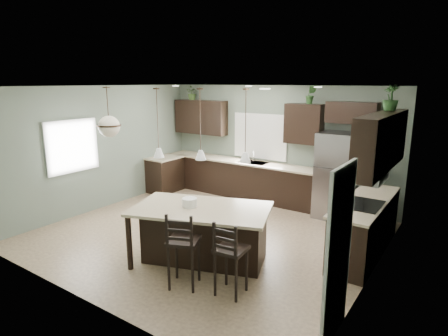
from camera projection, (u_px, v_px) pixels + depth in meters
ground at (208, 234)px, 7.26m from camera, size 6.00×6.00×0.00m
pantry_door at (338, 254)px, 4.15m from camera, size 0.04×0.82×2.04m
window_back at (260, 136)px, 9.33m from camera, size 1.35×0.02×1.00m
window_left at (72, 146)px, 7.91m from camera, size 0.02×1.10×1.00m
left_return_cabs at (165, 175)px, 10.01m from camera, size 0.60×0.90×0.90m
left_return_countertop at (165, 158)px, 9.90m from camera, size 0.66×0.96×0.04m
back_lower_cabs at (239, 179)px, 9.60m from camera, size 4.20×0.60×0.90m
back_countertop at (238, 161)px, 9.48m from camera, size 4.20×0.66×0.04m
sink_inset at (254, 163)px, 9.22m from camera, size 0.70×0.45×0.01m
faucet at (253, 157)px, 9.17m from camera, size 0.02×0.02×0.28m
back_upper_left at (201, 117)px, 10.08m from camera, size 1.55×0.34×0.90m
back_upper_right at (304, 124)px, 8.45m from camera, size 0.85×0.34×0.90m
fridge_header at (352, 113)px, 7.81m from camera, size 1.05×0.34×0.45m
right_lower_cabs at (365, 228)px, 6.38m from camera, size 0.60×2.35×0.90m
right_countertop at (366, 201)px, 6.28m from camera, size 0.66×2.35×0.04m
cooktop at (362, 204)px, 6.06m from camera, size 0.58×0.75×0.02m
wall_oven_front at (342, 229)px, 6.32m from camera, size 0.01×0.72×0.60m
right_upper_cabs at (382, 142)px, 5.97m from camera, size 0.34×2.35×0.90m
microwave at (372, 169)px, 5.86m from camera, size 0.40×0.75×0.40m
refrigerator at (339, 176)px, 7.94m from camera, size 0.90×0.74×1.85m
kitchen_island at (202, 235)px, 6.07m from camera, size 2.45×1.88×0.92m
serving_dish at (190, 202)px, 6.00m from camera, size 0.24×0.24×0.14m
bar_stool_center at (184, 249)px, 5.30m from camera, size 0.56×0.56×1.15m
bar_stool_right at (231, 257)px, 5.10m from camera, size 0.44×0.44×1.09m
pendant_left at (158, 123)px, 5.84m from camera, size 0.17×0.17×1.10m
pendant_center at (200, 125)px, 5.66m from camera, size 0.17×0.17×1.10m
pendant_right at (246, 126)px, 5.49m from camera, size 0.17×0.17×1.10m
chandelier at (108, 112)px, 7.05m from camera, size 0.45×0.45×0.96m
plant_back_left at (192, 93)px, 10.05m from camera, size 0.42×0.39×0.38m
plant_back_right at (311, 95)px, 8.21m from camera, size 0.27×0.24×0.41m
plant_right_wall at (391, 98)px, 6.26m from camera, size 0.33×0.33×0.45m
room_shell at (207, 148)px, 6.88m from camera, size 6.00×6.00×6.00m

